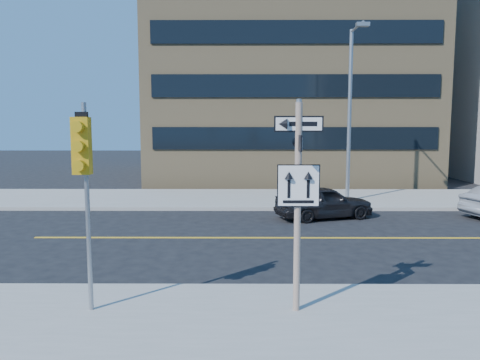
{
  "coord_description": "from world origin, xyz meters",
  "views": [
    {
      "loc": [
        -1.05,
        -11.26,
        3.71
      ],
      "look_at": [
        -1.13,
        4.0,
        1.95
      ],
      "focal_mm": 35.0,
      "sensor_mm": 36.0,
      "label": 1
    }
  ],
  "objects_px": {
    "sign_pole": "(298,194)",
    "parked_car_a": "(324,202)",
    "traffic_signal": "(83,163)",
    "streetlight_a": "(351,103)"
  },
  "relations": [
    {
      "from": "streetlight_a",
      "to": "sign_pole",
      "type": "bearing_deg",
      "value": -106.77
    },
    {
      "from": "parked_car_a",
      "to": "traffic_signal",
      "type": "bearing_deg",
      "value": 130.55
    },
    {
      "from": "sign_pole",
      "to": "traffic_signal",
      "type": "xyz_separation_m",
      "value": [
        -4.0,
        -0.15,
        0.59
      ]
    },
    {
      "from": "sign_pole",
      "to": "parked_car_a",
      "type": "bearing_deg",
      "value": 77.24
    },
    {
      "from": "parked_car_a",
      "to": "sign_pole",
      "type": "bearing_deg",
      "value": 149.71
    },
    {
      "from": "traffic_signal",
      "to": "parked_car_a",
      "type": "height_order",
      "value": "traffic_signal"
    },
    {
      "from": "traffic_signal",
      "to": "streetlight_a",
      "type": "relative_size",
      "value": 0.5
    },
    {
      "from": "sign_pole",
      "to": "parked_car_a",
      "type": "height_order",
      "value": "sign_pole"
    },
    {
      "from": "sign_pole",
      "to": "streetlight_a",
      "type": "bearing_deg",
      "value": 73.23
    },
    {
      "from": "streetlight_a",
      "to": "parked_car_a",
      "type": "bearing_deg",
      "value": -117.38
    }
  ]
}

